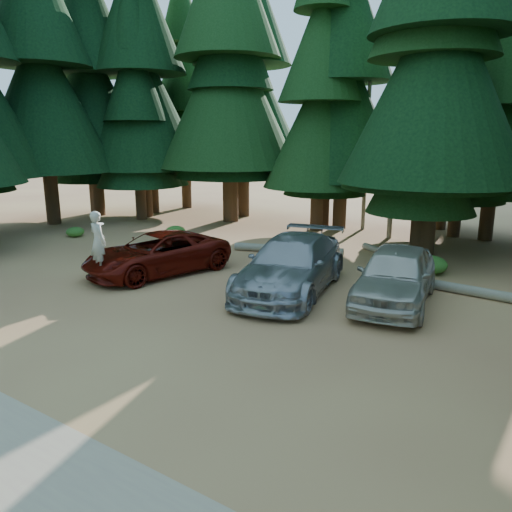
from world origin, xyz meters
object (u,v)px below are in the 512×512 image
(silver_minivan_right, at_px, (396,275))
(log_left, at_px, (288,249))
(silver_minivan_center, at_px, (291,265))
(red_pickup, at_px, (157,254))
(frisbee_player, at_px, (98,241))
(log_mid, at_px, (389,254))
(log_right, at_px, (479,292))

(silver_minivan_right, height_order, log_left, silver_minivan_right)
(silver_minivan_center, distance_m, log_left, 5.48)
(red_pickup, xyz_separation_m, log_left, (2.33, 5.50, -0.58))
(red_pickup, bearing_deg, frisbee_player, -86.61)
(red_pickup, distance_m, log_left, 6.00)
(log_left, distance_m, log_mid, 4.25)
(silver_minivan_center, distance_m, silver_minivan_right, 3.27)
(red_pickup, relative_size, log_mid, 1.54)
(red_pickup, bearing_deg, log_left, 80.87)
(red_pickup, relative_size, log_left, 1.14)
(silver_minivan_right, bearing_deg, frisbee_player, -166.24)
(silver_minivan_center, xyz_separation_m, silver_minivan_right, (3.19, 0.74, -0.01))
(silver_minivan_right, xyz_separation_m, log_left, (-6.02, 3.90, -0.71))
(red_pickup, distance_m, frisbee_player, 2.44)
(log_mid, bearing_deg, red_pickup, -97.49)
(red_pickup, distance_m, log_mid, 9.52)
(red_pickup, bearing_deg, silver_minivan_right, 24.71)
(log_left, bearing_deg, log_right, -32.18)
(log_left, height_order, log_mid, log_left)
(frisbee_player, xyz_separation_m, log_right, (10.79, 5.91, -1.41))
(log_right, bearing_deg, red_pickup, -156.93)
(silver_minivan_center, distance_m, log_right, 5.96)
(red_pickup, bearing_deg, log_right, 33.24)
(red_pickup, distance_m, silver_minivan_center, 5.24)
(red_pickup, height_order, log_right, red_pickup)
(silver_minivan_center, relative_size, log_mid, 1.74)
(red_pickup, xyz_separation_m, silver_minivan_center, (5.16, 0.87, 0.14))
(silver_minivan_right, xyz_separation_m, log_right, (2.02, 2.05, -0.72))
(red_pickup, relative_size, silver_minivan_right, 1.06)
(log_left, bearing_deg, red_pickup, -132.23)
(log_left, height_order, log_right, log_left)
(silver_minivan_center, relative_size, silver_minivan_right, 1.19)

